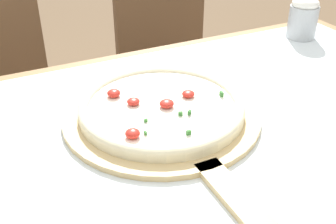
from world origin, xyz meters
TOP-DOWN VIEW (x-y plane):
  - dining_table at (0.00, 0.00)m, footprint 1.42×0.92m
  - towel_cloth at (0.00, 0.00)m, footprint 1.34×0.84m
  - pizza_peel at (-0.03, 0.08)m, footprint 0.41×0.60m
  - pizza at (-0.03, 0.10)m, footprint 0.34×0.34m
  - chair_left at (-0.30, 0.83)m, footprint 0.44×0.44m
  - chair_right at (0.34, 0.83)m, footprint 0.41×0.41m
  - flour_cup at (0.53, 0.33)m, footprint 0.08×0.08m

SIDE VIEW (x-z plane):
  - chair_left at x=-0.30m, z-range 0.07..0.97m
  - chair_right at x=0.34m, z-range 0.07..0.97m
  - dining_table at x=0.00m, z-range 0.28..1.05m
  - towel_cloth at x=0.00m, z-range 0.77..0.78m
  - pizza_peel at x=-0.03m, z-range 0.78..0.79m
  - pizza at x=-0.03m, z-range 0.79..0.82m
  - flour_cup at x=0.53m, z-range 0.78..0.90m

